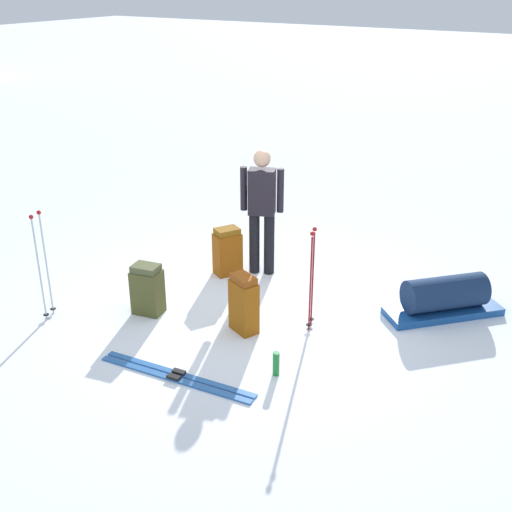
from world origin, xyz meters
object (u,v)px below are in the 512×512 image
(backpack_large_dark, at_px, (227,252))
(thermos_bottle, at_px, (276,364))
(skier_standing, at_px, (262,206))
(ski_poles_planted_near, at_px, (312,274))
(ski_pair_near, at_px, (176,376))
(gear_sled, at_px, (444,298))
(backpack_bright, at_px, (147,290))
(backpack_small_spare, at_px, (244,304))
(ski_poles_planted_far, at_px, (42,261))

(backpack_large_dark, relative_size, thermos_bottle, 2.51)
(skier_standing, relative_size, backpack_large_dark, 2.60)
(skier_standing, height_order, ski_poles_planted_near, skier_standing)
(ski_pair_near, height_order, gear_sled, gear_sled)
(backpack_large_dark, bearing_deg, skier_standing, -54.00)
(ski_pair_near, distance_m, backpack_bright, 1.46)
(backpack_small_spare, bearing_deg, backpack_bright, 101.72)
(backpack_large_dark, distance_m, thermos_bottle, 2.46)
(skier_standing, relative_size, backpack_small_spare, 2.46)
(backpack_large_dark, bearing_deg, ski_poles_planted_near, -112.81)
(skier_standing, bearing_deg, ski_poles_planted_near, -127.48)
(backpack_bright, xyz_separation_m, thermos_bottle, (-0.31, -1.95, -0.17))
(ski_pair_near, relative_size, gear_sled, 1.33)
(skier_standing, height_order, backpack_bright, skier_standing)
(backpack_large_dark, height_order, ski_poles_planted_near, ski_poles_planted_near)
(backpack_large_dark, xyz_separation_m, thermos_bottle, (-1.71, -1.76, -0.19))
(thermos_bottle, bearing_deg, backpack_bright, 80.92)
(backpack_bright, relative_size, ski_poles_planted_near, 0.52)
(skier_standing, relative_size, ski_pair_near, 0.97)
(ski_pair_near, height_order, backpack_small_spare, backpack_small_spare)
(ski_poles_planted_far, bearing_deg, skier_standing, -32.33)
(ski_pair_near, xyz_separation_m, gear_sled, (2.71, -1.89, 0.21))
(backpack_small_spare, height_order, ski_poles_planted_near, ski_poles_planted_near)
(backpack_large_dark, height_order, ski_poles_planted_far, ski_poles_planted_far)
(backpack_large_dark, bearing_deg, backpack_bright, 172.12)
(skier_standing, xyz_separation_m, ski_poles_planted_far, (-2.37, 1.50, -0.23))
(ski_pair_near, distance_m, thermos_bottle, 1.02)
(gear_sled, bearing_deg, ski_poles_planted_near, 132.07)
(skier_standing, height_order, ski_pair_near, skier_standing)
(skier_standing, xyz_separation_m, ski_poles_planted_near, (-0.95, -1.23, -0.28))
(ski_pair_near, bearing_deg, backpack_bright, 51.66)
(skier_standing, xyz_separation_m, thermos_bottle, (-1.98, -1.39, -0.82))
(ski_pair_near, xyz_separation_m, ski_poles_planted_far, (0.19, 2.06, 0.72))
(backpack_small_spare, bearing_deg, backpack_large_dark, 41.21)
(backpack_small_spare, xyz_separation_m, ski_poles_planted_far, (-0.95, 2.14, 0.39))
(backpack_bright, bearing_deg, ski_poles_planted_far, 126.87)
(backpack_small_spare, xyz_separation_m, gear_sled, (1.57, -1.81, -0.11))
(backpack_large_dark, bearing_deg, ski_pair_near, -157.87)
(backpack_small_spare, distance_m, thermos_bottle, 0.96)
(ski_poles_planted_near, xyz_separation_m, gear_sled, (1.10, -1.21, -0.45))
(skier_standing, distance_m, thermos_bottle, 2.56)
(backpack_small_spare, height_order, gear_sled, backpack_small_spare)
(ski_pair_near, bearing_deg, ski_poles_planted_far, 84.75)
(backpack_bright, relative_size, thermos_bottle, 2.40)
(ski_pair_near, relative_size, thermos_bottle, 6.76)
(ski_pair_near, distance_m, backpack_small_spare, 1.19)
(skier_standing, bearing_deg, thermos_bottle, -145.02)
(backpack_small_spare, relative_size, gear_sled, 0.52)
(ski_poles_planted_near, xyz_separation_m, ski_poles_planted_far, (-1.43, 2.74, 0.05))
(skier_standing, xyz_separation_m, gear_sled, (0.15, -2.45, -0.73))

